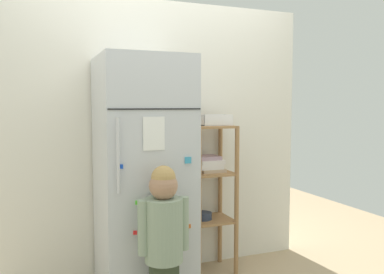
# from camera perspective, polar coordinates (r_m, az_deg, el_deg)

# --- Properties ---
(kitchen_wall_back) EXTENTS (2.53, 0.03, 2.21)m
(kitchen_wall_back) POSITION_cam_1_polar(r_m,az_deg,el_deg) (3.31, -4.46, -0.10)
(kitchen_wall_back) COLOR silver
(kitchen_wall_back) RESTS_ON ground
(refrigerator) EXTENTS (0.62, 0.71, 1.71)m
(refrigerator) POSITION_cam_1_polar(r_m,az_deg,el_deg) (2.93, -6.94, -5.66)
(refrigerator) COLOR silver
(refrigerator) RESTS_ON ground
(child_standing) EXTENTS (0.32, 0.24, 1.01)m
(child_standing) POSITION_cam_1_polar(r_m,az_deg,el_deg) (2.54, -4.04, -12.94)
(child_standing) COLOR #38442E
(child_standing) RESTS_ON ground
(pantry_shelf_unit) EXTENTS (0.36, 0.34, 1.21)m
(pantry_shelf_unit) POSITION_cam_1_polar(r_m,az_deg,el_deg) (3.30, 2.49, -6.43)
(pantry_shelf_unit) COLOR #9E7247
(pantry_shelf_unit) RESTS_ON ground
(fruit_bin) EXTENTS (0.25, 0.17, 0.09)m
(fruit_bin) POSITION_cam_1_polar(r_m,az_deg,el_deg) (3.27, 3.11, 2.22)
(fruit_bin) COLOR white
(fruit_bin) RESTS_ON pantry_shelf_unit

